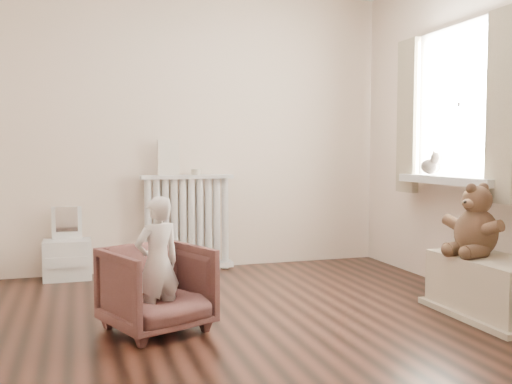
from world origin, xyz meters
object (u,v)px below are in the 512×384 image
object	(u,v)px
toy_bench	(491,287)
plush_cat	(431,163)
child	(158,264)
radiator	(187,228)
toy_vanity	(67,247)
armchair	(157,288)
teddy_bear	(477,214)

from	to	relation	value
toy_bench	plush_cat	world-z (taller)	plush_cat
child	plush_cat	world-z (taller)	plush_cat
radiator	toy_vanity	size ratio (longest dim) A/B	1.42
armchair	plush_cat	world-z (taller)	plush_cat
toy_vanity	child	xyz separation A→B (m)	(0.54, -1.70, 0.15)
armchair	plush_cat	distance (m)	2.46
radiator	plush_cat	world-z (taller)	plush_cat
radiator	armchair	size ratio (longest dim) A/B	1.54
plush_cat	toy_bench	bearing A→B (deg)	-104.24
toy_vanity	child	bearing A→B (deg)	-72.40
toy_vanity	plush_cat	distance (m)	3.12
child	teddy_bear	size ratio (longest dim) A/B	1.68
toy_bench	teddy_bear	distance (m)	0.48
child	teddy_bear	bearing A→B (deg)	152.57
toy_bench	child	bearing A→B (deg)	171.84
radiator	plush_cat	size ratio (longest dim) A/B	3.89
child	teddy_bear	world-z (taller)	teddy_bear
plush_cat	toy_vanity	bearing A→B (deg)	153.15
toy_bench	teddy_bear	bearing A→B (deg)	107.60
child	toy_bench	size ratio (longest dim) A/B	0.97
armchair	teddy_bear	xyz separation A→B (m)	(2.11, -0.24, 0.41)
child	plush_cat	distance (m)	2.43
armchair	plush_cat	size ratio (longest dim) A/B	2.53
toy_vanity	armchair	bearing A→B (deg)	-71.90
plush_cat	teddy_bear	bearing A→B (deg)	-107.98
child	teddy_bear	distance (m)	2.13
radiator	teddy_bear	xyz separation A→B (m)	(1.60, -1.93, 0.28)
radiator	child	xyz separation A→B (m)	(-0.50, -1.73, 0.03)
radiator	child	bearing A→B (deg)	-106.18
radiator	toy_bench	xyz separation A→B (m)	(1.64, -2.04, -0.19)
radiator	toy_bench	world-z (taller)	radiator
plush_cat	radiator	bearing A→B (deg)	141.99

